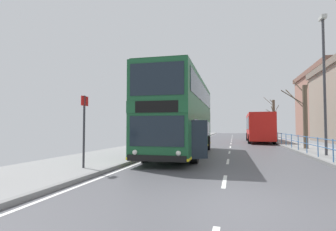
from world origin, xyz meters
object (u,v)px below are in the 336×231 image
Objects in this scene: background_bus_far_lane at (259,127)px; bare_tree_far_02 at (305,115)px; bare_tree_far_01 at (274,117)px; double_decker_bus_main at (182,116)px; bus_stop_sign_near at (84,123)px; street_lamp_far_side at (324,74)px.

bare_tree_far_02 is (2.22, -10.33, 0.85)m from background_bus_far_lane.
bare_tree_far_01 is 23.32m from bare_tree_far_02.
double_decker_bus_main is 7.11m from bus_stop_sign_near.
bare_tree_far_01 is at bearing 75.49° from background_bus_far_lane.
bare_tree_far_02 is at bearing 33.33° from double_decker_bus_main.
double_decker_bus_main is 1.11× the size of background_bus_far_lane.
bare_tree_far_02 reaches higher than double_decker_bus_main.
bus_stop_sign_near is at bearing -110.26° from background_bus_far_lane.
double_decker_bus_main is 9.51m from bare_tree_far_02.
bare_tree_far_01 is (11.55, 35.16, 1.42)m from bus_stop_sign_near.
bus_stop_sign_near is 37.04m from bare_tree_far_01.
double_decker_bus_main is 16.59m from background_bus_far_lane.
background_bus_far_lane is at bearing 102.14° from bare_tree_far_02.
bare_tree_far_01 is at bearing 71.81° from bus_stop_sign_near.
bare_tree_far_01 is 1.28× the size of bare_tree_far_02.
double_decker_bus_main is 1.51× the size of street_lamp_far_side.
bare_tree_far_02 is (0.13, 4.79, -2.03)m from street_lamp_far_side.
double_decker_bus_main is 8.14m from street_lamp_far_side.
street_lamp_far_side is 5.21m from bare_tree_far_02.
bare_tree_far_01 is at bearing 87.42° from street_lamp_far_side.
bare_tree_far_01 is (9.08, 28.51, 0.88)m from double_decker_bus_main.
street_lamp_far_side is at bearing 34.54° from bus_stop_sign_near.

